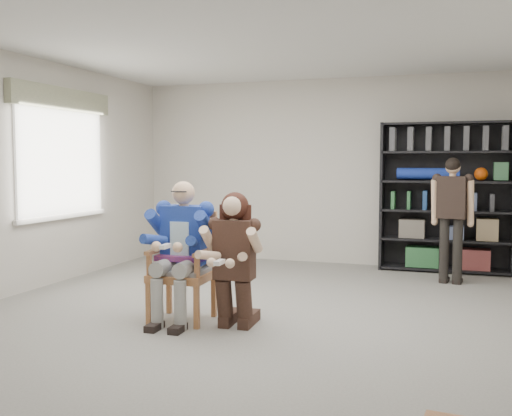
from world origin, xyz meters
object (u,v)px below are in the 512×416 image
(armchair, at_px, (182,267))
(kneeling_woman, at_px, (233,262))
(bookshelf, at_px, (446,197))
(standing_man, at_px, (452,221))
(seated_man, at_px, (182,251))

(armchair, xyz_separation_m, kneeling_woman, (0.58, -0.12, 0.10))
(bookshelf, bearing_deg, standing_man, -83.91)
(armchair, xyz_separation_m, standing_man, (2.45, 2.72, 0.27))
(bookshelf, xyz_separation_m, standing_man, (0.09, -0.84, -0.25))
(bookshelf, bearing_deg, seated_man, -123.53)
(seated_man, bearing_deg, standing_man, 45.36)
(kneeling_woman, height_order, bookshelf, bookshelf)
(seated_man, height_order, kneeling_woman, seated_man)
(seated_man, distance_m, kneeling_woman, 0.60)
(armchair, distance_m, standing_man, 3.67)
(seated_man, height_order, standing_man, standing_man)
(standing_man, bearing_deg, kneeling_woman, -112.87)
(standing_man, bearing_deg, seated_man, -121.52)
(armchair, xyz_separation_m, seated_man, (0.00, 0.00, 0.16))
(seated_man, xyz_separation_m, standing_man, (2.45, 2.72, 0.11))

